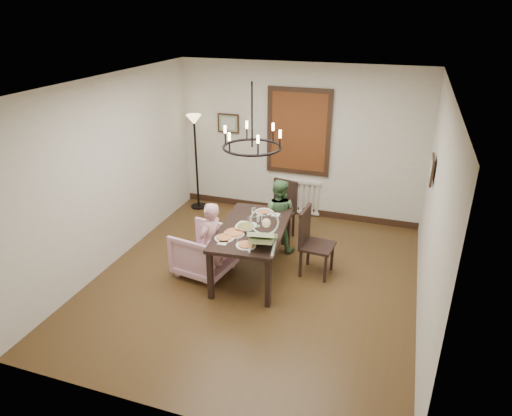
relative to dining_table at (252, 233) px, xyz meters
The scene contains 17 objects.
room_shell 0.75m from the dining_table, 63.96° to the left, with size 4.51×5.00×2.81m.
dining_table is the anchor object (origin of this frame).
chair_far 1.24m from the dining_table, 87.29° to the left, with size 0.44×0.44×1.01m, color black, non-canonical shape.
chair_right 0.96m from the dining_table, 18.48° to the left, with size 0.46×0.46×1.03m, color black, non-canonical shape.
armchair 0.79m from the dining_table, 164.57° to the right, with size 0.76×0.78×0.71m, color #E5AFC8.
elderly_woman 0.64m from the dining_table, 143.46° to the right, with size 0.37×0.24×1.01m, color #CE9199.
seated_man 0.87m from the dining_table, 79.86° to the left, with size 0.49×0.38×1.00m, color #487143.
baby_bouncer 0.63m from the dining_table, 56.93° to the right, with size 0.40×0.56×0.36m, color #C7E79F, non-canonical shape.
salad_bowl 0.18m from the dining_table, 121.70° to the right, with size 0.35×0.35×0.09m, color white.
pizza_platter 0.35m from the dining_table, 120.88° to the right, with size 0.29×0.29×0.04m, color tan.
drinking_glass 0.17m from the dining_table, 140.75° to the left, with size 0.08×0.08×0.16m, color silver.
window_blinds 2.47m from the dining_table, 87.65° to the left, with size 1.00×0.03×1.40m, color brown.
radiator 2.33m from the dining_table, 87.67° to the left, with size 0.92×0.12×0.62m, color silver, non-canonical shape.
picture_back 2.79m from the dining_table, 118.71° to the left, with size 0.42×0.03×0.36m, color black.
picture_right 2.60m from the dining_table, 17.44° to the left, with size 0.42×0.03×0.36m, color black.
floor_lamp 2.68m from the dining_table, 132.47° to the left, with size 0.30×0.30×1.80m, color black, non-canonical shape.
chandelier 1.27m from the dining_table, 116.57° to the right, with size 0.80×0.80×0.04m, color black.
Camera 1 is at (1.81, -5.34, 3.67)m, focal length 32.00 mm.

